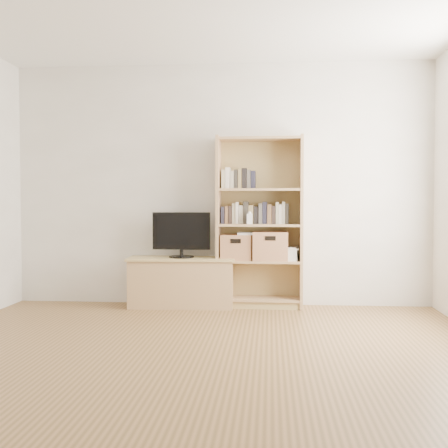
# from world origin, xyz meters

# --- Properties ---
(floor) EXTENTS (4.50, 5.00, 0.01)m
(floor) POSITION_xyz_m (0.00, 0.00, 0.00)
(floor) COLOR brown
(floor) RESTS_ON ground
(back_wall) EXTENTS (4.50, 0.02, 2.60)m
(back_wall) POSITION_xyz_m (0.00, 2.50, 1.30)
(back_wall) COLOR beige
(back_wall) RESTS_ON floor
(tv_stand) EXTENTS (1.11, 0.46, 0.50)m
(tv_stand) POSITION_xyz_m (-0.40, 2.30, 0.25)
(tv_stand) COLOR #A67955
(tv_stand) RESTS_ON floor
(bookshelf) EXTENTS (0.91, 0.34, 1.80)m
(bookshelf) POSITION_xyz_m (0.42, 2.34, 0.90)
(bookshelf) COLOR #A67955
(bookshelf) RESTS_ON floor
(television) EXTENTS (0.61, 0.07, 0.48)m
(television) POSITION_xyz_m (-0.40, 2.30, 0.76)
(television) COLOR black
(television) RESTS_ON tv_stand
(books_row_mid) EXTENTS (0.88, 0.18, 0.23)m
(books_row_mid) POSITION_xyz_m (0.42, 2.36, 1.00)
(books_row_mid) COLOR #1F1F2E
(books_row_mid) RESTS_ON bookshelf
(books_row_upper) EXTENTS (0.41, 0.16, 0.21)m
(books_row_upper) POSITION_xyz_m (0.22, 2.36, 1.36)
(books_row_upper) COLOR #1F1F2E
(books_row_upper) RESTS_ON bookshelf
(baby_monitor) EXTENTS (0.06, 0.04, 0.11)m
(baby_monitor) POSITION_xyz_m (0.32, 2.24, 0.94)
(baby_monitor) COLOR white
(baby_monitor) RESTS_ON bookshelf
(basket_left) EXTENTS (0.33, 0.28, 0.27)m
(basket_left) POSITION_xyz_m (0.18, 2.34, 0.63)
(basket_left) COLOR #9F6A47
(basket_left) RESTS_ON bookshelf
(basket_right) EXTENTS (0.37, 0.30, 0.30)m
(basket_right) POSITION_xyz_m (0.53, 2.33, 0.65)
(basket_right) COLOR #9F6A47
(basket_right) RESTS_ON bookshelf
(laptop) EXTENTS (0.31, 0.22, 0.02)m
(laptop) POSITION_xyz_m (0.35, 2.32, 0.78)
(laptop) COLOR silver
(laptop) RESTS_ON basket_left
(magazine_stack) EXTENTS (0.20, 0.27, 0.12)m
(magazine_stack) POSITION_xyz_m (0.73, 2.33, 0.56)
(magazine_stack) COLOR silver
(magazine_stack) RESTS_ON bookshelf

